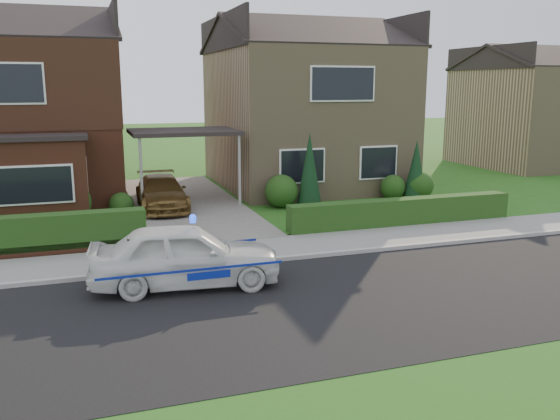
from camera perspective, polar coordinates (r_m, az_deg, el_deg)
name	(u,v)px	position (r m, az deg, el deg)	size (l,w,h in m)	color
ground	(282,308)	(11.93, 0.18, -9.44)	(120.00, 120.00, 0.00)	#235015
road	(282,308)	(11.93, 0.18, -9.44)	(60.00, 6.00, 0.02)	black
kerb	(242,263)	(14.67, -3.69, -5.09)	(60.00, 0.16, 0.12)	#9E9993
sidewalk	(231,252)	(15.65, -4.70, -4.05)	(60.00, 2.00, 0.10)	slate
driveway	(186,203)	(22.22, -9.04, 0.65)	(3.80, 12.00, 0.12)	#666059
house_left	(15,100)	(24.51, -24.19, 9.64)	(7.50, 9.53, 7.25)	brown
house_right	(304,101)	(26.25, 2.31, 10.42)	(7.50, 8.06, 7.25)	#937C5A
carport_link	(184,133)	(21.83, -9.25, 7.33)	(3.80, 3.00, 2.77)	black
hedge_right	(402,227)	(18.94, 11.62, -1.59)	(7.50, 0.55, 0.80)	#103411
shrub_left_mid	(70,202)	(20.15, -19.53, 0.69)	(1.32, 1.32, 1.32)	#103411
shrub_left_near	(121,205)	(20.52, -15.02, 0.48)	(0.84, 0.84, 0.84)	#103411
shrub_right_near	(281,191)	(21.37, 0.14, 1.82)	(1.20, 1.20, 1.20)	#103411
shrub_right_mid	(393,187)	(23.35, 10.81, 2.18)	(0.96, 0.96, 0.96)	#103411
shrub_right_far	(420,185)	(23.59, 13.29, 2.31)	(1.08, 1.08, 1.08)	#103411
conifer_a	(309,171)	(21.41, 2.85, 3.73)	(0.90, 0.90, 2.60)	black
conifer_b	(416,171)	(23.41, 12.94, 3.64)	(0.90, 0.90, 2.20)	black
neighbour_right	(533,118)	(35.54, 23.18, 8.15)	(6.50, 7.00, 5.20)	#937C5A
police_car	(185,256)	(13.11, -9.09, -4.37)	(3.78, 4.27, 1.57)	silver
driveway_car	(161,192)	(21.04, -11.34, 1.67)	(1.59, 3.92, 1.14)	brown
potted_plant_b	(81,222)	(18.73, -18.61, -1.09)	(0.37, 0.30, 0.67)	gray
potted_plant_c	(127,230)	(17.00, -14.50, -1.83)	(0.46, 0.46, 0.83)	gray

